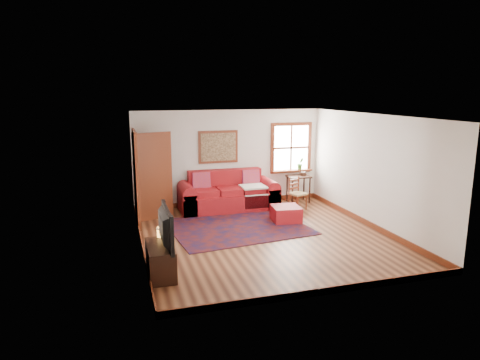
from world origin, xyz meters
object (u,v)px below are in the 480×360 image
object	(u,v)px
ladder_back_chair	(296,192)
media_cabinet	(161,260)
side_table	(299,180)
red_ottoman	(286,214)
red_leather_sofa	(228,196)

from	to	relation	value
ladder_back_chair	media_cabinet	xyz separation A→B (m)	(-3.78, -3.07, -0.18)
side_table	media_cabinet	distance (m)	5.57
red_ottoman	side_table	bearing A→B (deg)	63.17
side_table	red_leather_sofa	bearing A→B (deg)	-176.48
red_ottoman	ladder_back_chair	size ratio (longest dim) A/B	0.76
red_leather_sofa	red_ottoman	xyz separation A→B (m)	(1.00, -1.44, -0.14)
red_leather_sofa	red_ottoman	size ratio (longest dim) A/B	3.96
red_leather_sofa	ladder_back_chair	world-z (taller)	red_leather_sofa
side_table	media_cabinet	world-z (taller)	side_table
red_ottoman	ladder_back_chair	world-z (taller)	ladder_back_chair
red_ottoman	media_cabinet	xyz separation A→B (m)	(-3.12, -2.16, 0.08)
red_leather_sofa	media_cabinet	size ratio (longest dim) A/B	2.67
red_ottoman	media_cabinet	bearing A→B (deg)	-139.19
side_table	media_cabinet	xyz separation A→B (m)	(-4.13, -3.72, -0.34)
red_leather_sofa	ladder_back_chair	bearing A→B (deg)	-17.50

